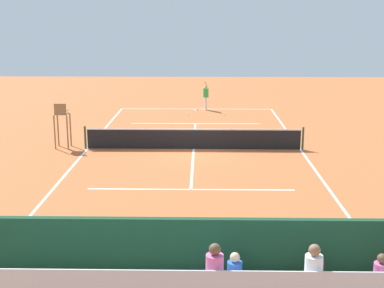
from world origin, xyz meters
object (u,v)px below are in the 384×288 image
Objects in this scene: tennis_player at (206,95)px; tennis_ball_far at (188,115)px; tennis_racket at (196,110)px; tennis_ball_near at (224,115)px; tennis_net at (194,139)px; courtside_bench at (312,267)px; equipment_bag at (219,284)px; umpire_chair at (62,120)px.

tennis_ball_far is (1.11, 2.07, -0.98)m from tennis_player.
tennis_ball_near reaches higher than tennis_racket.
courtside_bench is (-2.91, 13.27, 0.06)m from tennis_net.
equipment_bag is 0.47× the size of tennis_player.
courtside_bench is 22.15m from tennis_ball_far.
tennis_racket is (2.93, -23.77, -0.54)m from courtside_bench.
equipment_bag is at bearing 90.43° from tennis_player.
courtside_bench reaches higher than tennis_ball_near.
courtside_bench is at bearing 97.02° from tennis_racket.
tennis_ball_far is at bearing 3.01° from tennis_ball_near.
equipment_bag is (2.11, 0.13, -0.38)m from courtside_bench.
courtside_bench is at bearing 124.20° from umpire_chair.
tennis_ball_far is at bearing 61.83° from tennis_player.
tennis_net is at bearing 78.48° from tennis_ball_near.
tennis_ball_near is 2.26m from tennis_ball_far.
tennis_racket is at bearing -89.92° from tennis_net.
tennis_net reaches higher than tennis_ball_far.
tennis_player reaches higher than tennis_net.
tennis_ball_near is 1.00× the size of tennis_ball_far.
tennis_ball_far is (0.48, -8.61, -0.47)m from tennis_net.
umpire_chair is 12.56m from tennis_player.
equipment_bag reaches higher than tennis_racket.
tennis_ball_far is at bearing -86.65° from equipment_bag.
tennis_net is at bearing 178.71° from umpire_chair.
tennis_ball_far is (-5.72, -8.47, -1.28)m from umpire_chair.
umpire_chair reaches higher than tennis_ball_far.
tennis_ball_near is (-1.79, 1.77, 0.02)m from tennis_racket.
tennis_player is (-6.83, -10.54, -0.30)m from umpire_chair.
tennis_net is 10.51m from tennis_racket.
courtside_bench is at bearing 95.45° from tennis_player.
tennis_net is 11.44× the size of equipment_bag.
tennis_net reaches higher than tennis_racket.
tennis_player reaches higher than tennis_ball_near.
tennis_player is 1.20m from tennis_racket.
tennis_ball_near is (-0.97, -22.13, -0.15)m from equipment_bag.
courtside_bench is (-9.11, 13.41, -0.76)m from umpire_chair.
umpire_chair reaches higher than tennis_ball_near.
umpire_chair is (6.20, -0.14, 0.81)m from tennis_net.
tennis_ball_near is at bearing 120.60° from tennis_player.
tennis_player is at bearing -122.95° from umpire_chair.
equipment_bag is (-7.01, 13.54, -1.13)m from umpire_chair.
tennis_racket is (0.01, -10.49, -0.49)m from tennis_net.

